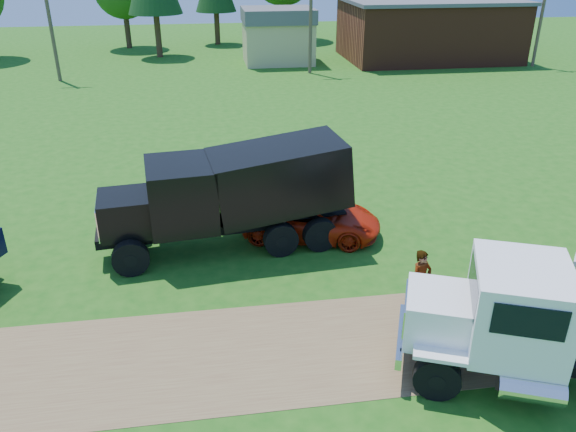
{
  "coord_description": "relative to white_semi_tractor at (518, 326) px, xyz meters",
  "views": [
    {
      "loc": [
        -2.83,
        -11.61,
        9.56
      ],
      "look_at": [
        -0.38,
        4.73,
        1.6
      ],
      "focal_mm": 35.0,
      "sensor_mm": 36.0,
      "label": 1
    }
  ],
  "objects": [
    {
      "name": "brick_building",
      "position": [
        13.92,
        41.84,
        1.08
      ],
      "size": [
        15.4,
        10.4,
        5.3
      ],
      "color": "maroon",
      "rests_on": "ground"
    },
    {
      "name": "spectator_a",
      "position": [
        -1.15,
        3.11,
        -0.62
      ],
      "size": [
        0.82,
        0.69,
        1.92
      ],
      "primitive_type": "imported",
      "rotation": [
        0.0,
        0.0,
        0.39
      ],
      "color": "#999999",
      "rests_on": "ground"
    },
    {
      "name": "ground",
      "position": [
        -4.08,
        1.84,
        -1.57
      ],
      "size": [
        140.0,
        140.0,
        0.0
      ],
      "primitive_type": "plane",
      "color": "#195512",
      "rests_on": "ground"
    },
    {
      "name": "black_dump_truck",
      "position": [
        -6.11,
        7.83,
        0.47
      ],
      "size": [
        8.73,
        3.48,
        3.72
      ],
      "rotation": [
        0.0,
        0.0,
        0.11
      ],
      "color": "black",
      "rests_on": "ground"
    },
    {
      "name": "tan_shed",
      "position": [
        -0.08,
        41.84,
        0.85
      ],
      "size": [
        6.2,
        5.4,
        4.7
      ],
      "color": "tan",
      "rests_on": "ground"
    },
    {
      "name": "spectator_b",
      "position": [
        -3.11,
        10.5,
        -0.76
      ],
      "size": [
        0.97,
        0.89,
        1.63
      ],
      "primitive_type": "imported",
      "rotation": [
        0.0,
        0.0,
        3.56
      ],
      "color": "#999999",
      "rests_on": "ground"
    },
    {
      "name": "dirt_track",
      "position": [
        -4.08,
        1.84,
        -1.57
      ],
      "size": [
        120.0,
        4.2,
        0.01
      ],
      "primitive_type": "cube",
      "color": "brown",
      "rests_on": "ground"
    },
    {
      "name": "utility_poles",
      "position": [
        1.92,
        36.84,
        3.14
      ],
      "size": [
        42.2,
        0.28,
        9.0
      ],
      "color": "brown",
      "rests_on": "ground"
    },
    {
      "name": "orange_pickup",
      "position": [
        -3.38,
        8.12,
        -0.88
      ],
      "size": [
        5.43,
        3.61,
        1.39
      ],
      "primitive_type": "imported",
      "rotation": [
        0.0,
        0.0,
        1.28
      ],
      "color": "red",
      "rests_on": "ground"
    },
    {
      "name": "white_semi_tractor",
      "position": [
        0.0,
        0.0,
        0.0
      ],
      "size": [
        7.71,
        4.96,
        4.61
      ],
      "rotation": [
        0.0,
        0.0,
        -0.38
      ],
      "color": "black",
      "rests_on": "ground"
    }
  ]
}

